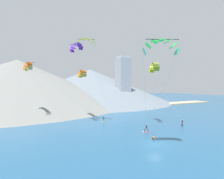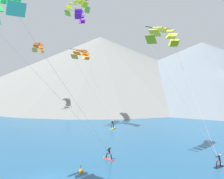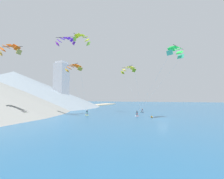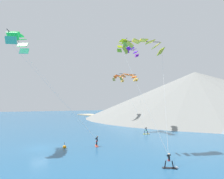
{
  "view_description": "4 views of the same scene",
  "coord_description": "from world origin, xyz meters",
  "px_view_note": "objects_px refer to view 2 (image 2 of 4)",
  "views": [
    {
      "loc": [
        -22.21,
        -24.98,
        10.9
      ],
      "look_at": [
        -1.68,
        13.89,
        10.14
      ],
      "focal_mm": 28.0,
      "sensor_mm": 36.0,
      "label": 1
    },
    {
      "loc": [
        12.99,
        -22.59,
        11.88
      ],
      "look_at": [
        1.68,
        19.79,
        8.13
      ],
      "focal_mm": 40.0,
      "sensor_mm": 36.0,
      "label": 2
    },
    {
      "loc": [
        -42.44,
        -3.07,
        5.59
      ],
      "look_at": [
        -1.13,
        14.12,
        8.23
      ],
      "focal_mm": 24.0,
      "sensor_mm": 36.0,
      "label": 3
    },
    {
      "loc": [
        29.99,
        -7.63,
        6.71
      ],
      "look_at": [
        1.9,
        12.93,
        9.98
      ],
      "focal_mm": 28.0,
      "sensor_mm": 36.0,
      "label": 4
    }
  ],
  "objects_px": {
    "kitesurfer_mid_center": "(220,163)",
    "parafoil_kite_distant_mid_solo": "(80,14)",
    "parafoil_kite_near_lead": "(81,54)",
    "parafoil_kite_distant_low_drift": "(77,6)",
    "kitesurfer_near_lead": "(113,126)",
    "parafoil_kite_near_trail": "(2,4)",
    "parafoil_kite_distant_high_outer": "(39,47)",
    "race_marker_buoy": "(81,171)",
    "kitesurfer_near_trail": "(108,155)",
    "parafoil_kite_mid_center": "(164,35)"
  },
  "relations": [
    {
      "from": "parafoil_kite_distant_low_drift",
      "to": "kitesurfer_mid_center",
      "type": "bearing_deg",
      "value": -28.57
    },
    {
      "from": "parafoil_kite_mid_center",
      "to": "kitesurfer_near_trail",
      "type": "bearing_deg",
      "value": -145.53
    },
    {
      "from": "kitesurfer_mid_center",
      "to": "kitesurfer_near_trail",
      "type": "bearing_deg",
      "value": -175.73
    },
    {
      "from": "parafoil_kite_near_lead",
      "to": "parafoil_kite_mid_center",
      "type": "height_order",
      "value": "parafoil_kite_mid_center"
    },
    {
      "from": "parafoil_kite_near_trail",
      "to": "parafoil_kite_mid_center",
      "type": "relative_size",
      "value": 1.07
    },
    {
      "from": "kitesurfer_near_lead",
      "to": "parafoil_kite_near_lead",
      "type": "distance_m",
      "value": 15.73
    },
    {
      "from": "kitesurfer_near_lead",
      "to": "parafoil_kite_distant_mid_solo",
      "type": "relative_size",
      "value": 0.3
    },
    {
      "from": "parafoil_kite_mid_center",
      "to": "race_marker_buoy",
      "type": "bearing_deg",
      "value": -131.98
    },
    {
      "from": "kitesurfer_near_lead",
      "to": "parafoil_kite_distant_high_outer",
      "type": "bearing_deg",
      "value": 159.21
    },
    {
      "from": "parafoil_kite_mid_center",
      "to": "parafoil_kite_distant_low_drift",
      "type": "distance_m",
      "value": 20.37
    },
    {
      "from": "kitesurfer_mid_center",
      "to": "parafoil_kite_distant_high_outer",
      "type": "relative_size",
      "value": 0.31
    },
    {
      "from": "kitesurfer_near_lead",
      "to": "kitesurfer_mid_center",
      "type": "bearing_deg",
      "value": -41.02
    },
    {
      "from": "kitesurfer_near_trail",
      "to": "parafoil_kite_distant_high_outer",
      "type": "distance_m",
      "value": 37.98
    },
    {
      "from": "parafoil_kite_distant_low_drift",
      "to": "parafoil_kite_distant_mid_solo",
      "type": "xyz_separation_m",
      "value": [
        -1.46,
        4.84,
        -0.48
      ]
    },
    {
      "from": "kitesurfer_near_trail",
      "to": "race_marker_buoy",
      "type": "xyz_separation_m",
      "value": [
        -1.84,
        -4.87,
        -0.36
      ]
    },
    {
      "from": "parafoil_kite_distant_mid_solo",
      "to": "race_marker_buoy",
      "type": "height_order",
      "value": "parafoil_kite_distant_mid_solo"
    },
    {
      "from": "kitesurfer_near_trail",
      "to": "parafoil_kite_distant_low_drift",
      "type": "distance_m",
      "value": 28.69
    },
    {
      "from": "parafoil_kite_distant_low_drift",
      "to": "parafoil_kite_distant_mid_solo",
      "type": "relative_size",
      "value": 0.93
    },
    {
      "from": "parafoil_kite_near_trail",
      "to": "parafoil_kite_distant_mid_solo",
      "type": "relative_size",
      "value": 2.86
    },
    {
      "from": "parafoil_kite_distant_mid_solo",
      "to": "parafoil_kite_near_lead",
      "type": "bearing_deg",
      "value": -62.41
    },
    {
      "from": "kitesurfer_mid_center",
      "to": "parafoil_kite_near_lead",
      "type": "relative_size",
      "value": 0.12
    },
    {
      "from": "kitesurfer_near_lead",
      "to": "parafoil_kite_distant_mid_solo",
      "type": "xyz_separation_m",
      "value": [
        -7.89,
        2.71,
        22.48
      ]
    },
    {
      "from": "parafoil_kite_distant_high_outer",
      "to": "race_marker_buoy",
      "type": "xyz_separation_m",
      "value": [
        22.49,
        -28.85,
        -16.97
      ]
    },
    {
      "from": "kitesurfer_mid_center",
      "to": "parafoil_kite_distant_mid_solo",
      "type": "relative_size",
      "value": 0.29
    },
    {
      "from": "kitesurfer_near_lead",
      "to": "parafoil_kite_distant_low_drift",
      "type": "xyz_separation_m",
      "value": [
        -6.43,
        -2.13,
        22.95
      ]
    },
    {
      "from": "parafoil_kite_distant_mid_solo",
      "to": "parafoil_kite_distant_high_outer",
      "type": "bearing_deg",
      "value": 158.12
    },
    {
      "from": "kitesurfer_mid_center",
      "to": "parafoil_kite_distant_mid_solo",
      "type": "distance_m",
      "value": 38.19
    },
    {
      "from": "parafoil_kite_near_lead",
      "to": "race_marker_buoy",
      "type": "height_order",
      "value": "parafoil_kite_near_lead"
    },
    {
      "from": "parafoil_kite_near_lead",
      "to": "parafoil_kite_near_trail",
      "type": "height_order",
      "value": "parafoil_kite_near_trail"
    },
    {
      "from": "kitesurfer_near_lead",
      "to": "parafoil_kite_near_trail",
      "type": "xyz_separation_m",
      "value": [
        -2.69,
        -27.66,
        16.9
      ]
    },
    {
      "from": "parafoil_kite_near_lead",
      "to": "parafoil_kite_mid_center",
      "type": "distance_m",
      "value": 20.75
    },
    {
      "from": "parafoil_kite_near_lead",
      "to": "parafoil_kite_distant_high_outer",
      "type": "height_order",
      "value": "parafoil_kite_distant_high_outer"
    },
    {
      "from": "kitesurfer_near_trail",
      "to": "parafoil_kite_distant_low_drift",
      "type": "relative_size",
      "value": 0.32
    },
    {
      "from": "kitesurfer_near_trail",
      "to": "parafoil_kite_distant_high_outer",
      "type": "xyz_separation_m",
      "value": [
        -24.33,
        23.97,
        16.61
      ]
    },
    {
      "from": "kitesurfer_near_lead",
      "to": "parafoil_kite_near_lead",
      "type": "xyz_separation_m",
      "value": [
        -6.7,
        0.44,
        14.23
      ]
    },
    {
      "from": "kitesurfer_near_trail",
      "to": "parafoil_kite_mid_center",
      "type": "bearing_deg",
      "value": 34.47
    },
    {
      "from": "kitesurfer_mid_center",
      "to": "race_marker_buoy",
      "type": "relative_size",
      "value": 1.7
    },
    {
      "from": "kitesurfer_near_lead",
      "to": "kitesurfer_mid_center",
      "type": "xyz_separation_m",
      "value": [
        17.3,
        -15.05,
        -0.07
      ]
    },
    {
      "from": "parafoil_kite_distant_high_outer",
      "to": "parafoil_kite_distant_low_drift",
      "type": "bearing_deg",
      "value": -34.91
    },
    {
      "from": "parafoil_kite_distant_high_outer",
      "to": "race_marker_buoy",
      "type": "bearing_deg",
      "value": -52.07
    },
    {
      "from": "kitesurfer_near_lead",
      "to": "kitesurfer_near_trail",
      "type": "xyz_separation_m",
      "value": [
        3.54,
        -16.08,
        -0.05
      ]
    },
    {
      "from": "parafoil_kite_mid_center",
      "to": "race_marker_buoy",
      "type": "height_order",
      "value": "parafoil_kite_mid_center"
    },
    {
      "from": "parafoil_kite_distant_mid_solo",
      "to": "kitesurfer_near_lead",
      "type": "bearing_deg",
      "value": -18.97
    },
    {
      "from": "parafoil_kite_distant_high_outer",
      "to": "parafoil_kite_mid_center",
      "type": "bearing_deg",
      "value": -32.06
    },
    {
      "from": "parafoil_kite_near_trail",
      "to": "parafoil_kite_distant_low_drift",
      "type": "height_order",
      "value": "parafoil_kite_distant_low_drift"
    },
    {
      "from": "parafoil_kite_mid_center",
      "to": "parafoil_kite_distant_high_outer",
      "type": "relative_size",
      "value": 2.83
    },
    {
      "from": "parafoil_kite_near_trail",
      "to": "kitesurfer_near_lead",
      "type": "bearing_deg",
      "value": 84.44
    },
    {
      "from": "kitesurfer_near_trail",
      "to": "race_marker_buoy",
      "type": "bearing_deg",
      "value": -110.7
    },
    {
      "from": "kitesurfer_near_trail",
      "to": "parafoil_kite_near_trail",
      "type": "height_order",
      "value": "parafoil_kite_near_trail"
    },
    {
      "from": "parafoil_kite_near_lead",
      "to": "parafoil_kite_distant_low_drift",
      "type": "height_order",
      "value": "parafoil_kite_distant_low_drift"
    }
  ]
}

